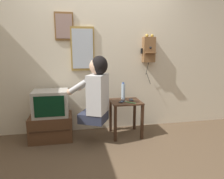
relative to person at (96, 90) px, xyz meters
name	(u,v)px	position (x,y,z in m)	size (l,w,h in m)	color
ground_plane	(115,163)	(0.15, -0.62, -0.79)	(14.00, 14.00, 0.00)	brown
wall_back	(101,55)	(0.15, 0.54, 0.48)	(6.80, 0.05, 2.55)	beige
side_table	(126,109)	(0.48, 0.17, -0.36)	(0.47, 0.44, 0.57)	#422819
person	(96,90)	(0.00, 0.00, 0.00)	(0.62, 0.56, 0.95)	#2D3347
tv_stand	(52,127)	(-0.67, 0.25, -0.60)	(0.63, 0.44, 0.38)	#51331E
television	(51,103)	(-0.66, 0.23, -0.22)	(0.51, 0.39, 0.39)	#ADA89E
wall_phone_antique	(149,49)	(0.95, 0.46, 0.57)	(0.24, 0.18, 0.84)	brown
framed_picture	(64,26)	(-0.42, 0.51, 0.92)	(0.28, 0.03, 0.42)	brown
wall_mirror	(83,49)	(-0.15, 0.50, 0.58)	(0.37, 0.03, 0.69)	olive
cell_phone_held	(122,102)	(0.40, 0.12, -0.22)	(0.12, 0.14, 0.01)	black
cell_phone_spare	(131,100)	(0.58, 0.20, -0.22)	(0.08, 0.13, 0.01)	black
water_bottle	(123,91)	(0.46, 0.27, -0.09)	(0.06, 0.06, 0.28)	#ADC6DB
toothbrush	(129,102)	(0.51, 0.06, -0.22)	(0.14, 0.14, 0.02)	#4CBF66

